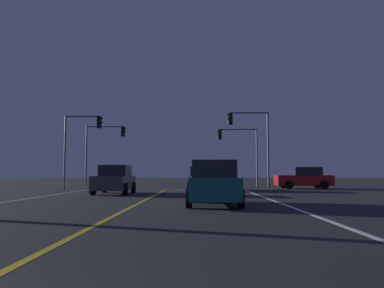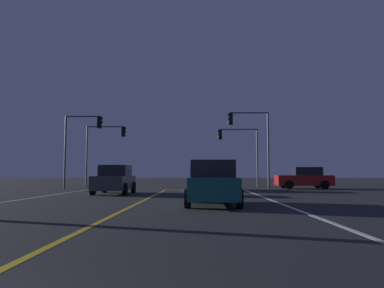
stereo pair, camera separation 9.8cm
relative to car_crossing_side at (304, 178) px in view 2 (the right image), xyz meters
name	(u,v)px [view 2 (the right image)]	position (x,y,z in m)	size (l,w,h in m)	color
lane_edge_right	(307,213)	(-4.99, -18.52, -0.82)	(0.16, 32.36, 0.01)	silver
lane_center_divider	(118,213)	(-10.76, -18.52, -0.82)	(0.16, 32.36, 0.01)	gold
car_crossing_side	(304,178)	(0.00, 0.00, 0.00)	(4.30, 2.02, 1.70)	black
car_lead_same_lane	(212,184)	(-7.77, -15.59, 0.00)	(2.02, 4.30, 1.70)	black
car_oncoming	(115,180)	(-13.30, -7.65, 0.00)	(2.02, 4.30, 1.70)	black
car_ahead_far	(202,179)	(-8.10, -2.68, 0.00)	(2.02, 4.30, 1.70)	black
traffic_light_near_right	(249,132)	(-4.54, -1.84, 3.46)	(3.11, 0.36, 5.80)	#4C4C51
traffic_light_near_left	(83,135)	(-17.06, -1.84, 3.29)	(2.89, 0.36, 5.56)	#4C4C51
traffic_light_far_right	(238,143)	(-4.86, 3.66, 3.06)	(3.60, 0.36, 5.18)	#4C4C51
traffic_light_far_left	(106,141)	(-16.68, 3.66, 3.25)	(3.60, 0.36, 5.46)	#4C4C51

